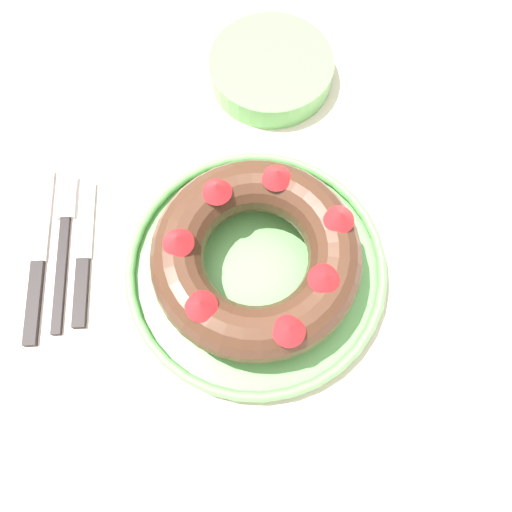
{
  "coord_description": "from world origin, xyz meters",
  "views": [
    {
      "loc": [
        -0.04,
        -0.21,
        1.38
      ],
      "look_at": [
        -0.03,
        -0.01,
        0.83
      ],
      "focal_mm": 35.0,
      "sensor_mm": 36.0,
      "label": 1
    }
  ],
  "objects": [
    {
      "name": "serving_knife",
      "position": [
        -0.31,
        0.01,
        0.78
      ],
      "size": [
        0.02,
        0.24,
        0.01
      ],
      "rotation": [
        0.0,
        0.0,
        -0.01
      ],
      "color": "black",
      "rests_on": "dining_table"
    },
    {
      "name": "serving_dish",
      "position": [
        -0.03,
        -0.01,
        0.79
      ],
      "size": [
        0.32,
        0.32,
        0.03
      ],
      "color": "#6BB760",
      "rests_on": "dining_table"
    },
    {
      "name": "cake_knife",
      "position": [
        -0.25,
        0.01,
        0.78
      ],
      "size": [
        0.02,
        0.2,
        0.01
      ],
      "rotation": [
        0.0,
        0.0,
        0.08
      ],
      "color": "black",
      "rests_on": "dining_table"
    },
    {
      "name": "ground_plane",
      "position": [
        0.0,
        0.0,
        0.0
      ],
      "size": [
        8.0,
        8.0,
        0.0
      ],
      "primitive_type": "plane",
      "color": "brown"
    },
    {
      "name": "dining_table",
      "position": [
        0.0,
        0.0,
        0.68
      ],
      "size": [
        1.11,
        1.17,
        0.78
      ],
      "color": "beige",
      "rests_on": "ground_plane"
    },
    {
      "name": "fork",
      "position": [
        -0.27,
        0.05,
        0.78
      ],
      "size": [
        0.02,
        0.22,
        0.01
      ],
      "rotation": [
        0.0,
        0.0,
        0.1
      ],
      "color": "black",
      "rests_on": "dining_table"
    },
    {
      "name": "side_bowl",
      "position": [
        0.01,
        0.29,
        0.79
      ],
      "size": [
        0.18,
        0.18,
        0.04
      ],
      "primitive_type": "cylinder",
      "color": "#6BB760",
      "rests_on": "dining_table"
    },
    {
      "name": "bundt_cake",
      "position": [
        -0.03,
        -0.01,
        0.83
      ],
      "size": [
        0.25,
        0.25,
        0.08
      ],
      "color": "#4C2D1E",
      "rests_on": "serving_dish"
    }
  ]
}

